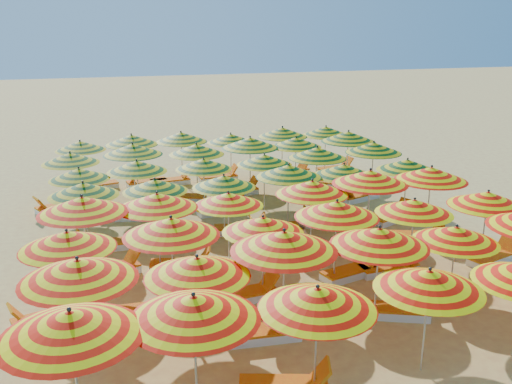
% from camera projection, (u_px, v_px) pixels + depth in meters
% --- Properties ---
extents(ground, '(120.00, 120.00, 0.00)m').
position_uv_depth(ground, '(260.00, 244.00, 18.30)').
color(ground, '#E5C565').
rests_on(ground, ground).
extents(umbrella_0, '(2.96, 2.96, 2.51)m').
position_uv_depth(umbrella_0, '(70.00, 324.00, 9.13)').
color(umbrella_0, silver).
rests_on(umbrella_0, ground).
extents(umbrella_1, '(2.73, 2.73, 2.46)m').
position_uv_depth(umbrella_1, '(194.00, 308.00, 9.73)').
color(umbrella_1, silver).
rests_on(umbrella_1, ground).
extents(umbrella_2, '(2.76, 2.76, 2.33)m').
position_uv_depth(umbrella_2, '(317.00, 299.00, 10.30)').
color(umbrella_2, silver).
rests_on(umbrella_2, ground).
extents(umbrella_3, '(2.77, 2.77, 2.29)m').
position_uv_depth(umbrella_3, '(429.00, 280.00, 11.11)').
color(umbrella_3, silver).
rests_on(umbrella_3, ground).
extents(umbrella_6, '(3.05, 3.05, 2.48)m').
position_uv_depth(umbrella_6, '(78.00, 270.00, 11.15)').
color(umbrella_6, silver).
rests_on(umbrella_6, ground).
extents(umbrella_7, '(2.71, 2.71, 2.34)m').
position_uv_depth(umbrella_7, '(197.00, 267.00, 11.61)').
color(umbrella_7, silver).
rests_on(umbrella_7, ground).
extents(umbrella_8, '(2.97, 2.97, 2.54)m').
position_uv_depth(umbrella_8, '(284.00, 241.00, 12.49)').
color(umbrella_8, silver).
rests_on(umbrella_8, ground).
extents(umbrella_9, '(2.74, 2.74, 2.43)m').
position_uv_depth(umbrella_9, '(379.00, 237.00, 12.99)').
color(umbrella_9, silver).
rests_on(umbrella_9, ground).
extents(umbrella_10, '(2.60, 2.60, 2.19)m').
position_uv_depth(umbrella_10, '(456.00, 234.00, 13.76)').
color(umbrella_10, silver).
rests_on(umbrella_10, ground).
extents(umbrella_12, '(2.64, 2.64, 2.35)m').
position_uv_depth(umbrella_12, '(67.00, 240.00, 13.00)').
color(umbrella_12, silver).
rests_on(umbrella_12, ground).
extents(umbrella_13, '(2.70, 2.70, 2.47)m').
position_uv_depth(umbrella_13, '(171.00, 227.00, 13.53)').
color(umbrella_13, silver).
rests_on(umbrella_13, ground).
extents(umbrella_14, '(2.22, 2.22, 2.21)m').
position_uv_depth(umbrella_14, '(263.00, 225.00, 14.35)').
color(umbrella_14, silver).
rests_on(umbrella_14, ground).
extents(umbrella_15, '(2.77, 2.77, 2.39)m').
position_uv_depth(umbrella_15, '(337.00, 209.00, 15.02)').
color(umbrella_15, silver).
rests_on(umbrella_15, ground).
extents(umbrella_16, '(2.64, 2.64, 2.26)m').
position_uv_depth(umbrella_16, '(414.00, 207.00, 15.61)').
color(umbrella_16, silver).
rests_on(umbrella_16, ground).
extents(umbrella_17, '(2.67, 2.67, 2.34)m').
position_uv_depth(umbrella_17, '(488.00, 199.00, 16.04)').
color(umbrella_17, silver).
rests_on(umbrella_17, ground).
extents(umbrella_18, '(3.15, 3.15, 2.52)m').
position_uv_depth(umbrella_18, '(82.00, 205.00, 15.01)').
color(umbrella_18, silver).
rests_on(umbrella_18, ground).
extents(umbrella_19, '(2.27, 2.27, 2.39)m').
position_uv_depth(umbrella_19, '(157.00, 201.00, 15.73)').
color(umbrella_19, silver).
rests_on(umbrella_19, ground).
extents(umbrella_20, '(2.42, 2.42, 2.17)m').
position_uv_depth(umbrella_20, '(228.00, 199.00, 16.51)').
color(umbrella_20, silver).
rests_on(umbrella_20, ground).
extents(umbrella_21, '(2.33, 2.33, 2.35)m').
position_uv_depth(umbrella_21, '(312.00, 188.00, 17.10)').
color(umbrella_21, silver).
rests_on(umbrella_21, ground).
extents(umbrella_22, '(3.11, 3.11, 2.51)m').
position_uv_depth(umbrella_22, '(370.00, 177.00, 17.72)').
color(umbrella_22, silver).
rests_on(umbrella_22, ground).
extents(umbrella_23, '(2.38, 2.38, 2.47)m').
position_uv_depth(umbrella_23, '(431.00, 174.00, 18.25)').
color(umbrella_23, silver).
rests_on(umbrella_23, ground).
extents(umbrella_24, '(2.51, 2.51, 2.25)m').
position_uv_depth(umbrella_24, '(83.00, 189.00, 17.23)').
color(umbrella_24, silver).
rests_on(umbrella_24, ground).
extents(umbrella_25, '(2.71, 2.71, 2.17)m').
position_uv_depth(umbrella_25, '(155.00, 185.00, 17.92)').
color(umbrella_25, silver).
rests_on(umbrella_25, ground).
extents(umbrella_26, '(2.35, 2.35, 2.18)m').
position_uv_depth(umbrella_26, '(224.00, 182.00, 18.31)').
color(umbrella_26, silver).
rests_on(umbrella_26, ground).
extents(umbrella_27, '(2.72, 2.72, 2.35)m').
position_uv_depth(umbrella_27, '(289.00, 171.00, 19.00)').
color(umbrella_27, silver).
rests_on(umbrella_27, ground).
extents(umbrella_28, '(2.40, 2.40, 2.24)m').
position_uv_depth(umbrella_28, '(344.00, 170.00, 19.51)').
color(umbrella_28, silver).
rests_on(umbrella_28, ground).
extents(umbrella_29, '(2.80, 2.80, 2.27)m').
position_uv_depth(umbrella_29, '(407.00, 165.00, 20.09)').
color(umbrella_29, silver).
rests_on(umbrella_29, ground).
extents(umbrella_30, '(2.06, 2.06, 2.17)m').
position_uv_depth(umbrella_30, '(79.00, 174.00, 19.26)').
color(umbrella_30, silver).
rests_on(umbrella_30, ground).
extents(umbrella_31, '(2.62, 2.62, 2.24)m').
position_uv_depth(umbrella_31, '(137.00, 166.00, 20.02)').
color(umbrella_31, silver).
rests_on(umbrella_31, ground).
extents(umbrella_32, '(2.48, 2.48, 2.17)m').
position_uv_depth(umbrella_32, '(204.00, 164.00, 20.60)').
color(umbrella_32, silver).
rests_on(umbrella_32, ground).
extents(umbrella_33, '(2.51, 2.51, 2.19)m').
position_uv_depth(umbrella_33, '(264.00, 160.00, 21.17)').
color(umbrella_33, silver).
rests_on(umbrella_33, ground).
extents(umbrella_34, '(2.96, 2.96, 2.36)m').
position_uv_depth(umbrella_34, '(317.00, 153.00, 21.59)').
color(umbrella_34, silver).
rests_on(umbrella_34, ground).
extents(umbrella_35, '(2.55, 2.55, 2.36)m').
position_uv_depth(umbrella_35, '(374.00, 148.00, 22.46)').
color(umbrella_35, silver).
rests_on(umbrella_35, ground).
extents(umbrella_36, '(2.45, 2.45, 2.25)m').
position_uv_depth(umbrella_36, '(70.00, 158.00, 21.19)').
color(umbrella_36, silver).
rests_on(umbrella_36, ground).
extents(umbrella_37, '(2.43, 2.43, 2.42)m').
position_uv_depth(umbrella_37, '(133.00, 149.00, 21.92)').
color(umbrella_37, silver).
rests_on(umbrella_37, ground).
extents(umbrella_38, '(2.54, 2.54, 2.32)m').
position_uv_depth(umbrella_38, '(196.00, 149.00, 22.35)').
color(umbrella_38, silver).
rests_on(umbrella_38, ground).
extents(umbrella_39, '(2.53, 2.53, 2.45)m').
position_uv_depth(umbrella_39, '(250.00, 143.00, 23.01)').
color(umbrella_39, silver).
rests_on(umbrella_39, ground).
extents(umbrella_40, '(2.59, 2.59, 2.28)m').
position_uv_depth(umbrella_40, '(296.00, 142.00, 23.86)').
color(umbrella_40, silver).
rests_on(umbrella_40, ground).
extents(umbrella_41, '(2.88, 2.88, 2.46)m').
position_uv_depth(umbrella_41, '(348.00, 137.00, 24.19)').
color(umbrella_41, silver).
rests_on(umbrella_41, ground).
extents(umbrella_42, '(2.62, 2.62, 2.19)m').
position_uv_depth(umbrella_42, '(80.00, 146.00, 23.55)').
color(umbrella_42, silver).
rests_on(umbrella_42, ground).
extents(umbrella_43, '(2.81, 2.81, 2.37)m').
position_uv_depth(umbrella_43, '(131.00, 140.00, 23.92)').
color(umbrella_43, silver).
rests_on(umbrella_43, ground).
extents(umbrella_44, '(2.92, 2.92, 2.37)m').
position_uv_depth(umbrella_44, '(181.00, 137.00, 24.50)').
color(umbrella_44, silver).
rests_on(umbrella_44, ground).
extents(umbrella_45, '(2.49, 2.49, 2.21)m').
position_uv_depth(umbrella_45, '(231.00, 138.00, 24.93)').
color(umbrella_45, silver).
rests_on(umbrella_45, ground).
extents(umbrella_46, '(2.58, 2.58, 2.37)m').
position_uv_depth(umbrella_46, '(282.00, 132.00, 25.57)').
color(umbrella_46, silver).
rests_on(umbrella_46, ground).
extents(umbrella_47, '(2.83, 2.83, 2.30)m').
position_uv_depth(umbrella_47, '(326.00, 131.00, 26.16)').
color(umbrella_47, silver).
rests_on(umbrella_47, ground).
extents(lounger_3, '(1.77, 0.71, 0.69)m').
position_uv_depth(lounger_3, '(260.00, 334.00, 12.76)').
color(lounger_3, white).
rests_on(lounger_3, ground).
extents(lounger_4, '(1.82, 1.22, 0.69)m').
position_uv_depth(lounger_4, '(395.00, 311.00, 13.77)').
color(lounger_4, white).
rests_on(lounger_4, ground).
extents(lounger_5, '(1.77, 0.72, 0.69)m').
position_uv_depth(lounger_5, '(430.00, 302.00, 14.18)').
color(lounger_5, white).
rests_on(lounger_5, ground).
extents(lounger_7, '(1.83, 1.05, 0.69)m').
position_uv_depth(lounger_7, '(48.00, 319.00, 13.40)').
color(lounger_7, white).
rests_on(lounger_7, ground).
extents(lounger_8, '(1.75, 0.64, 0.69)m').
position_uv_depth(lounger_8, '(155.00, 310.00, 13.80)').
color(lounger_8, white).
rests_on(lounger_8, ground).
extents(lounger_9, '(1.78, 0.76, 0.69)m').
position_uv_depth(lounger_9, '(246.00, 295.00, 14.57)').
color(lounger_9, white).
rests_on(lounger_9, ground).
extents(lounger_10, '(1.82, 0.99, 0.69)m').
position_uv_depth(lounger_10, '(351.00, 272.00, 15.90)').
color(lounger_10, white).
rests_on(lounger_10, ground).
extents(lounger_11, '(1.76, 0.65, 0.69)m').
position_uv_depth(lounger_11, '(390.00, 267.00, 16.19)').
color(lounger_11, white).
rests_on(lounger_11, ground).
extents(lounger_12, '(1.83, 1.05, 0.69)m').
position_uv_depth(lounger_12, '(494.00, 257.00, 16.90)').
color(lounger_12, white).
rests_on(lounger_12, ground).
extents(lounger_13, '(1.83, 1.08, 0.69)m').
position_uv_depth(lounger_13, '(111.00, 271.00, 15.97)').
color(lounger_13, white).
rests_on(lounger_13, ground).
extents(lounger_14, '(1.82, 0.97, 0.69)m').
position_uv_depth(lounger_14, '(182.00, 265.00, 16.35)').
color(lounger_14, white).
rests_on(lounger_14, ground).
extents(lounger_15, '(1.82, 1.19, 0.69)m').
position_uv_depth(lounger_15, '(416.00, 237.00, 18.50)').
color(lounger_15, white).
rests_on(lounger_15, ground).
extents(lounger_16, '(1.74, 0.61, 0.69)m').
position_uv_depth(lounger_16, '(105.00, 245.00, 17.82)').
color(lounger_16, white).
rests_on(lounger_16, ground).
extents(lounger_17, '(1.82, 0.99, 0.69)m').
position_uv_depth(lounger_17, '(241.00, 229.00, 19.15)').
color(lounger_17, white).
rests_on(lounger_17, ground).
extents(lounger_18, '(1.76, 0.65, 0.69)m').
position_uv_depth(lounger_18, '(273.00, 229.00, 19.21)').
color(lounger_18, white).
rests_on(lounger_18, ground).
extents(lounger_19, '(1.83, 1.16, 0.69)m').
position_uv_depth(lounger_19, '(327.00, 222.00, 19.82)').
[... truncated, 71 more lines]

